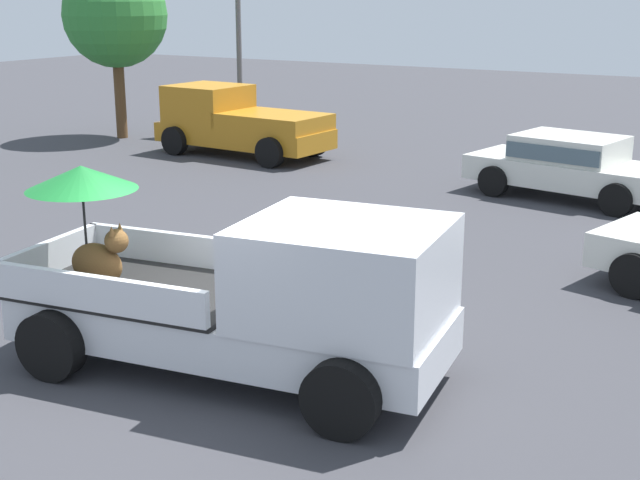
{
  "coord_description": "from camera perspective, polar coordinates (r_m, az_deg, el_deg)",
  "views": [
    {
      "loc": [
        5.72,
        -7.54,
        4.23
      ],
      "look_at": [
        0.04,
        1.94,
        1.1
      ],
      "focal_mm": 49.34,
      "sensor_mm": 36.0,
      "label": 1
    }
  ],
  "objects": [
    {
      "name": "parked_sedan_near",
      "position": [
        19.29,
        15.95,
        4.79
      ],
      "size": [
        4.53,
        2.51,
        1.33
      ],
      "rotation": [
        0.0,
        0.0,
        -0.17
      ],
      "color": "black",
      "rests_on": "ground"
    },
    {
      "name": "pickup_truck_red",
      "position": [
        23.7,
        -5.4,
        7.61
      ],
      "size": [
        4.89,
        2.38,
        1.8
      ],
      "rotation": [
        0.0,
        0.0,
        3.08
      ],
      "color": "black",
      "rests_on": "ground"
    },
    {
      "name": "ground_plane",
      "position": [
        10.37,
        -5.76,
        -8.35
      ],
      "size": [
        80.0,
        80.0,
        0.0
      ],
      "primitive_type": "plane",
      "color": "#38383D"
    },
    {
      "name": "pickup_truck_main",
      "position": [
        9.83,
        -3.92,
        -3.57
      ],
      "size": [
        5.27,
        2.84,
        2.31
      ],
      "rotation": [
        0.0,
        0.0,
        0.15
      ],
      "color": "black",
      "rests_on": "ground"
    },
    {
      "name": "motel_sign",
      "position": [
        27.08,
        -5.33,
        14.53
      ],
      "size": [
        1.4,
        0.16,
        5.19
      ],
      "color": "#59595B",
      "rests_on": "ground"
    },
    {
      "name": "tree_by_lot",
      "position": [
        26.89,
        -13.15,
        13.98
      ],
      "size": [
        3.01,
        3.01,
        5.08
      ],
      "color": "brown",
      "rests_on": "ground"
    }
  ]
}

